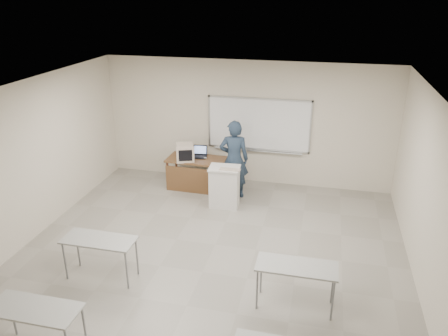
% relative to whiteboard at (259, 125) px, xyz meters
% --- Properties ---
extents(floor, '(7.00, 8.00, 0.01)m').
position_rel_whiteboard_xyz_m(floor, '(-0.30, -3.97, -1.49)').
color(floor, gray).
rests_on(floor, ground).
extents(whiteboard, '(2.48, 0.10, 1.31)m').
position_rel_whiteboard_xyz_m(whiteboard, '(0.00, 0.00, 0.00)').
color(whiteboard, white).
rests_on(whiteboard, floor).
extents(student_desks, '(4.40, 2.20, 0.73)m').
position_rel_whiteboard_xyz_m(student_desks, '(-0.30, -5.32, -0.81)').
color(student_desks, gray).
rests_on(student_desks, floor).
extents(instructor_desk, '(1.40, 0.70, 0.75)m').
position_rel_whiteboard_xyz_m(instructor_desk, '(-1.37, -0.78, -0.94)').
color(instructor_desk, brown).
rests_on(instructor_desk, floor).
extents(podium, '(0.66, 0.49, 0.93)m').
position_rel_whiteboard_xyz_m(podium, '(-0.50, -1.47, -1.01)').
color(podium, silver).
rests_on(podium, floor).
extents(crt_monitor, '(0.41, 0.46, 0.39)m').
position_rel_whiteboard_xyz_m(crt_monitor, '(-1.62, -0.79, -0.54)').
color(crt_monitor, '#BAA897').
rests_on(crt_monitor, instructor_desk).
extents(laptop, '(0.34, 0.32, 0.25)m').
position_rel_whiteboard_xyz_m(laptop, '(-1.33, -0.51, -0.67)').
color(laptop, black).
rests_on(laptop, instructor_desk).
extents(mouse, '(0.10, 0.07, 0.03)m').
position_rel_whiteboard_xyz_m(mouse, '(-1.17, -0.62, -0.71)').
color(mouse, '#979B9E').
rests_on(mouse, instructor_desk).
extents(keyboard, '(0.45, 0.15, 0.02)m').
position_rel_whiteboard_xyz_m(keyboard, '(-0.35, -1.59, -0.54)').
color(keyboard, '#BAA897').
rests_on(keyboard, podium).
extents(presenter, '(0.73, 0.55, 1.83)m').
position_rel_whiteboard_xyz_m(presenter, '(-0.40, -0.93, -0.57)').
color(presenter, black).
rests_on(presenter, floor).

